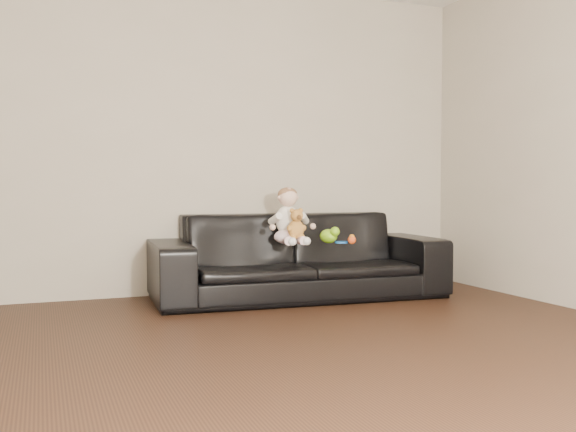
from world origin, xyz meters
name	(u,v)px	position (x,y,z in m)	size (l,w,h in m)	color
floor	(320,392)	(0.00, 0.00, 0.00)	(5.50, 5.50, 0.00)	black
wall_back	(184,137)	(0.00, 2.75, 1.30)	(5.00, 5.00, 0.00)	#B2A996
sofa	(298,256)	(0.81, 2.25, 0.34)	(2.30, 0.90, 0.67)	black
baby	(289,219)	(0.68, 2.13, 0.64)	(0.33, 0.40, 0.44)	#F8D1D9
teddy_bear	(296,224)	(0.69, 1.99, 0.60)	(0.16, 0.15, 0.23)	#B87D34
toy_green	(329,236)	(1.01, 2.11, 0.50)	(0.14, 0.16, 0.11)	#7FCA17
toy_rattle	(352,240)	(1.15, 1.97, 0.47)	(0.07, 0.07, 0.07)	#E14B1A
toy_blue_disc	(341,242)	(1.11, 2.09, 0.45)	(0.10, 0.10, 0.01)	blue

